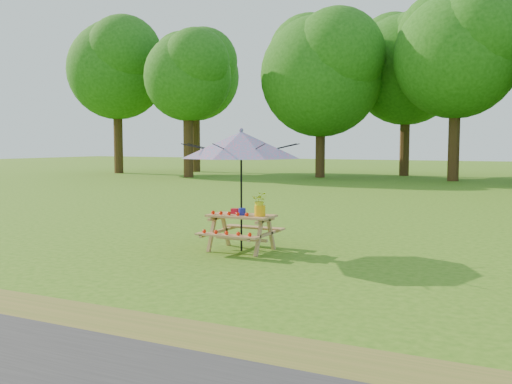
% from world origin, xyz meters
% --- Properties ---
extents(ground, '(120.00, 120.00, 0.00)m').
position_xyz_m(ground, '(0.00, 0.00, 0.00)').
color(ground, '#346914').
rests_on(ground, ground).
extents(picnic_table, '(1.20, 1.32, 0.67)m').
position_xyz_m(picnic_table, '(-4.60, 1.71, 0.33)').
color(picnic_table, '#AC8B4D').
rests_on(picnic_table, ground).
extents(patio_umbrella, '(2.38, 2.38, 2.26)m').
position_xyz_m(patio_umbrella, '(-4.60, 1.72, 1.95)').
color(patio_umbrella, black).
rests_on(patio_umbrella, ground).
extents(produce_bins, '(0.34, 0.36, 0.13)m').
position_xyz_m(produce_bins, '(-4.65, 1.76, 0.72)').
color(produce_bins, red).
rests_on(produce_bins, picnic_table).
extents(tomatoes_row, '(0.77, 0.13, 0.07)m').
position_xyz_m(tomatoes_row, '(-4.75, 1.54, 0.71)').
color(tomatoes_row, red).
rests_on(tomatoes_row, picnic_table).
extents(flower_bucket, '(0.33, 0.31, 0.43)m').
position_xyz_m(flower_bucket, '(-4.20, 1.68, 0.90)').
color(flower_bucket, '#FFB50D').
rests_on(flower_bucket, picnic_table).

